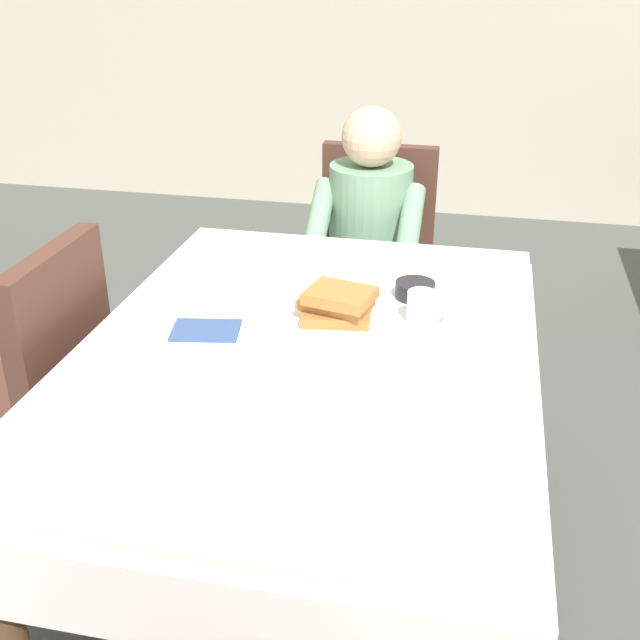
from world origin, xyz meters
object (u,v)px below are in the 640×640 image
Objects in this scene: chair_left_side at (37,383)px; knife_right_of_plate at (409,333)px; chair_diner at (373,253)px; breakfast_stack at (337,304)px; fork_left_of_plate at (264,319)px; dining_table_main at (307,375)px; diner_person at (368,233)px; plate_breakfast at (336,321)px; bowl_butter at (415,290)px; spoon_near_edge at (312,377)px; syrup_pitcher at (277,279)px; cup_coffee at (422,307)px.

knife_right_of_plate is at bearing -84.09° from chair_left_side.
chair_diner reaches higher than breakfast_stack.
breakfast_stack is 0.20m from fork_left_of_plate.
diner_person is at bearing 90.32° from dining_table_main.
plate_breakfast is 0.19m from fork_left_of_plate.
diner_person is 0.94m from knife_right_of_plate.
bowl_butter is 0.73× the size of spoon_near_edge.
fork_left_of_plate is at bearing -173.99° from plate_breakfast.
chair_diner is at bearing 90.28° from dining_table_main.
plate_breakfast is at bearing 99.53° from spoon_near_edge.
dining_table_main is at bearing -124.71° from bowl_butter.
breakfast_stack is 0.29m from spoon_near_edge.
bowl_butter is (0.24, -0.84, 0.23)m from chair_diner.
chair_diner is 5.17× the size of fork_left_of_plate.
diner_person is 0.75m from syrup_pitcher.
spoon_near_edge is at bearing -101.02° from chair_left_side.
chair_diner reaches higher than syrup_pitcher.
knife_right_of_plate is at bearing -108.46° from cup_coffee.
diner_person reaches higher than plate_breakfast.
dining_table_main is 1.01m from diner_person.
syrup_pitcher is (-0.42, 0.11, -0.01)m from cup_coffee.
plate_breakfast is at bearing -165.63° from cup_coffee.
dining_table_main is 13.85× the size of bowl_butter.
plate_breakfast is 2.48× the size of cup_coffee.
bowl_butter is at bearing 79.34° from spoon_near_edge.
fork_left_of_plate is at bearing -148.50° from bowl_butter.
chair_left_side is at bearing 106.12° from fork_left_of_plate.
bowl_butter is at bearing -4.16° from knife_right_of_plate.
chair_diner is 1.07m from plate_breakfast.
cup_coffee is 0.57× the size of knife_right_of_plate.
chair_diner is 6.20× the size of spoon_near_edge.
chair_left_side reaches higher than fork_left_of_plate.
diner_person reaches higher than cup_coffee.
diner_person reaches higher than chair_left_side.
dining_table_main is 0.42m from bowl_butter.
cup_coffee is at bearing -24.87° from knife_right_of_plate.
chair_left_side reaches higher than breakfast_stack.
cup_coffee is at bearing 34.24° from dining_table_main.
breakfast_stack is 1.38× the size of spoon_near_edge.
breakfast_stack is (0.05, 0.12, 0.15)m from dining_table_main.
knife_right_of_plate is at bearing -6.01° from plate_breakfast.
chair_left_side is 1.04m from knife_right_of_plate.
plate_breakfast is 2.55× the size of bowl_butter.
breakfast_stack is at bearing 93.67° from diner_person.
chair_diner is (-0.01, 1.17, -0.12)m from dining_table_main.
syrup_pitcher is at bearing 123.63° from spoon_near_edge.
cup_coffee is 0.43m from syrup_pitcher.
diner_person is at bearing 102.25° from spoon_near_edge.
fork_left_of_plate is 0.33m from spoon_near_edge.
bowl_butter is (-0.03, 0.15, -0.02)m from cup_coffee.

